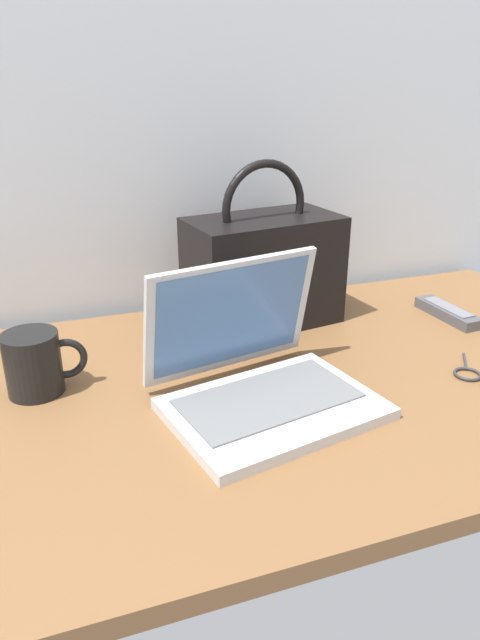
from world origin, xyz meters
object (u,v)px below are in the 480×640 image
object	(u,v)px
coffee_mug	(35,363)
handbag	(263,269)
remote_control_near	(448,312)
laptop	(258,375)

from	to	relation	value
coffee_mug	handbag	world-z (taller)	handbag
remote_control_near	handbag	distance (m)	0.41
laptop	coffee_mug	world-z (taller)	laptop
remote_control_near	handbag	bearing A→B (deg)	163.74
laptop	remote_control_near	distance (m)	0.53
coffee_mug	handbag	xyz separation A→B (m)	(0.45, 0.15, 0.06)
laptop	coffee_mug	xyz separation A→B (m)	(-0.33, 0.15, 0.01)
coffee_mug	remote_control_near	size ratio (longest dim) A/B	0.80
remote_control_near	laptop	bearing A→B (deg)	-159.96
laptop	handbag	distance (m)	0.33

